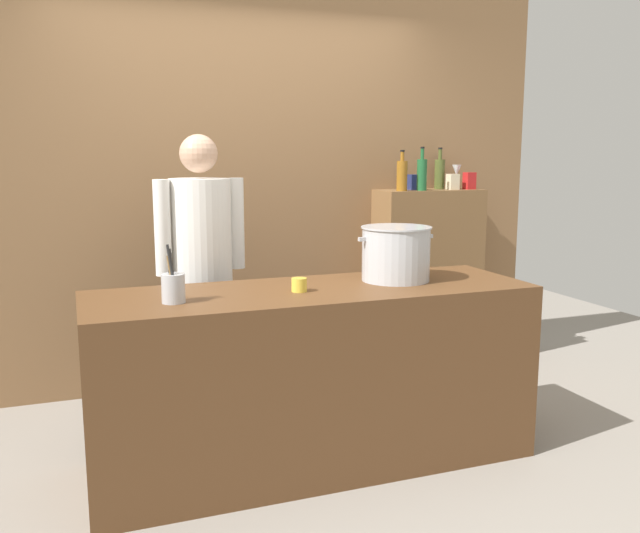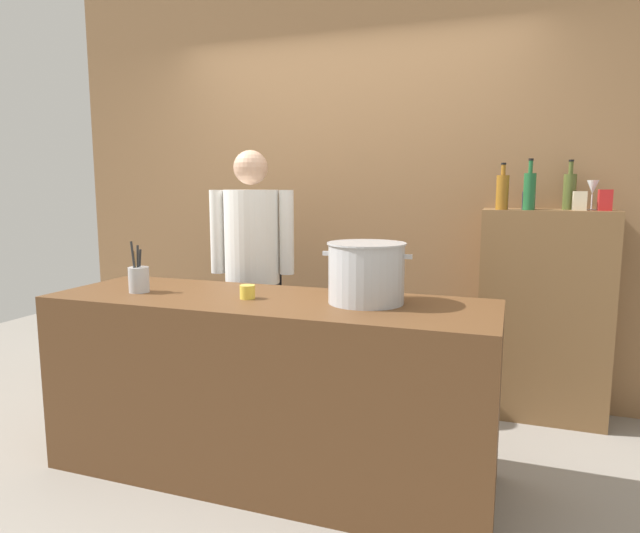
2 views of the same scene
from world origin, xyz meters
name	(u,v)px [view 2 (image 2 of 2)]	position (x,y,z in m)	size (l,w,h in m)	color
ground_plane	(270,471)	(0.00, 0.00, 0.00)	(8.00, 8.00, 0.00)	gray
brick_back_panel	(349,178)	(0.00, 1.40, 1.50)	(4.40, 0.10, 3.00)	olive
prep_counter	(268,387)	(0.00, 0.00, 0.45)	(2.19, 0.70, 0.90)	brown
bar_cabinet	(543,316)	(1.31, 1.19, 0.65)	(0.76, 0.32, 1.30)	brown
chef	(252,263)	(-0.42, 0.69, 0.96)	(0.52, 0.39, 1.66)	black
stockpot_large	(366,273)	(0.48, 0.06, 1.04)	(0.42, 0.37, 0.28)	#B7BABF
utensil_crock	(139,279)	(-0.69, -0.08, 0.97)	(0.10, 0.10, 0.26)	#B7BABF
butter_jar	(247,292)	(-0.09, -0.04, 0.93)	(0.07, 0.07, 0.07)	yellow
wine_bottle_olive	(569,191)	(1.42, 1.24, 1.41)	(0.07, 0.07, 0.30)	#475123
wine_bottle_green	(529,190)	(1.19, 1.09, 1.42)	(0.07, 0.07, 0.30)	#1E592D
wine_bottle_amber	(502,192)	(1.04, 1.10, 1.41)	(0.07, 0.07, 0.28)	#8C5919
wine_glass_wide	(593,189)	(1.54, 1.21, 1.43)	(0.07, 0.07, 0.17)	silver
spice_tin_navy	(529,200)	(1.19, 1.21, 1.36)	(0.07, 0.07, 0.11)	navy
spice_tin_cream	(580,201)	(1.47, 1.14, 1.36)	(0.07, 0.07, 0.11)	beige
spice_tin_red	(605,200)	(1.60, 1.13, 1.36)	(0.07, 0.07, 0.12)	red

